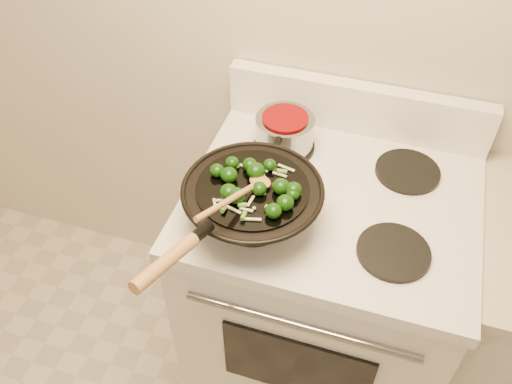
% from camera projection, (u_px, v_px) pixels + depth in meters
% --- Properties ---
extents(stove, '(0.78, 0.67, 1.08)m').
position_uv_depth(stove, '(320.00, 290.00, 1.78)').
color(stove, white).
rests_on(stove, ground).
extents(wok, '(0.35, 0.57, 0.19)m').
position_uv_depth(wok, '(252.00, 202.00, 1.34)').
color(wok, black).
rests_on(wok, stove).
extents(stirfry, '(0.24, 0.21, 0.04)m').
position_uv_depth(stirfry, '(256.00, 184.00, 1.30)').
color(stirfry, black).
rests_on(stirfry, wok).
extents(wooden_spoon, '(0.12, 0.25, 0.08)m').
position_uv_depth(wooden_spoon, '(243.00, 192.00, 1.26)').
color(wooden_spoon, '#AB7A43').
rests_on(wooden_spoon, wok).
extents(saucepan, '(0.17, 0.27, 0.10)m').
position_uv_depth(saucepan, '(284.00, 132.00, 1.55)').
color(saucepan, gray).
rests_on(saucepan, stove).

